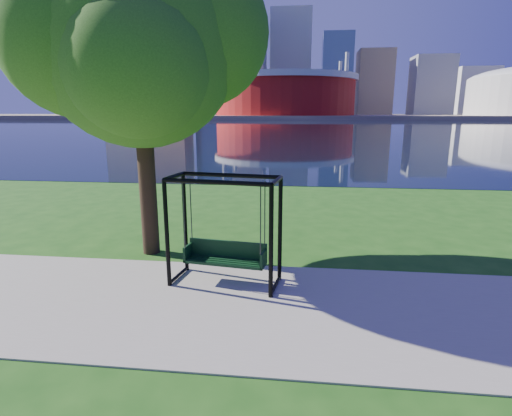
# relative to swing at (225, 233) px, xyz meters

# --- Properties ---
(ground) EXTENTS (900.00, 900.00, 0.00)m
(ground) POSITION_rel_swing_xyz_m (0.57, -0.51, -1.10)
(ground) COLOR #1E5114
(ground) RESTS_ON ground
(path) EXTENTS (120.00, 4.00, 0.03)m
(path) POSITION_rel_swing_xyz_m (0.57, -1.01, -1.08)
(path) COLOR #9E937F
(path) RESTS_ON ground
(river) EXTENTS (900.00, 180.00, 0.02)m
(river) POSITION_rel_swing_xyz_m (0.57, 101.49, -1.09)
(river) COLOR black
(river) RESTS_ON ground
(far_bank) EXTENTS (900.00, 228.00, 2.00)m
(far_bank) POSITION_rel_swing_xyz_m (0.57, 305.49, -0.10)
(far_bank) COLOR #937F60
(far_bank) RESTS_ON ground
(stadium) EXTENTS (83.00, 83.00, 32.00)m
(stadium) POSITION_rel_swing_xyz_m (-9.43, 234.49, 13.13)
(stadium) COLOR maroon
(stadium) RESTS_ON far_bank
(skyline) EXTENTS (392.00, 66.00, 96.50)m
(skyline) POSITION_rel_swing_xyz_m (-3.70, 318.88, 34.79)
(skyline) COLOR gray
(skyline) RESTS_ON far_bank
(swing) EXTENTS (2.32, 1.25, 2.27)m
(swing) POSITION_rel_swing_xyz_m (0.00, 0.00, 0.00)
(swing) COLOR black
(swing) RESTS_ON ground
(park_tree) EXTENTS (5.87, 5.30, 7.29)m
(park_tree) POSITION_rel_swing_xyz_m (-2.30, 1.71, 3.97)
(park_tree) COLOR black
(park_tree) RESTS_ON ground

